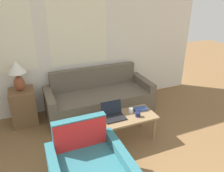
% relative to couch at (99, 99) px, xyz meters
% --- Properties ---
extents(wall_back, '(6.37, 0.06, 2.60)m').
position_rel_couch_xyz_m(wall_back, '(-0.82, 0.42, 1.05)').
color(wall_back, white).
rests_on(wall_back, ground_plane).
extents(couch, '(2.03, 0.80, 0.83)m').
position_rel_couch_xyz_m(couch, '(0.00, 0.00, 0.00)').
color(couch, '#665B4C').
rests_on(couch, ground_plane).
extents(side_table, '(0.42, 0.42, 0.65)m').
position_rel_couch_xyz_m(side_table, '(-1.38, 0.10, 0.06)').
color(side_table, brown).
rests_on(side_table, ground_plane).
extents(table_lamp, '(0.30, 0.30, 0.53)m').
position_rel_couch_xyz_m(table_lamp, '(-1.38, 0.10, 0.72)').
color(table_lamp, brown).
rests_on(table_lamp, side_table).
extents(coffee_table, '(0.91, 0.47, 0.43)m').
position_rel_couch_xyz_m(coffee_table, '(0.10, -1.03, 0.11)').
color(coffee_table, '#8E704C').
rests_on(coffee_table, ground_plane).
extents(laptop, '(0.33, 0.28, 0.23)m').
position_rel_couch_xyz_m(laptop, '(-0.11, -0.98, 0.22)').
color(laptop, black).
rests_on(laptop, coffee_table).
extents(cup_navy, '(0.08, 0.08, 0.07)m').
position_rel_couch_xyz_m(cup_navy, '(0.25, -1.11, 0.20)').
color(cup_navy, '#191E4C').
rests_on(cup_navy, coffee_table).
extents(cup_yellow, '(0.07, 0.07, 0.08)m').
position_rel_couch_xyz_m(cup_yellow, '(0.20, -0.96, 0.21)').
color(cup_yellow, white).
rests_on(cup_yellow, coffee_table).
extents(book_red, '(0.22, 0.15, 0.04)m').
position_rel_couch_xyz_m(book_red, '(0.39, -0.95, 0.19)').
color(book_red, '#334C8E').
rests_on(book_red, coffee_table).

